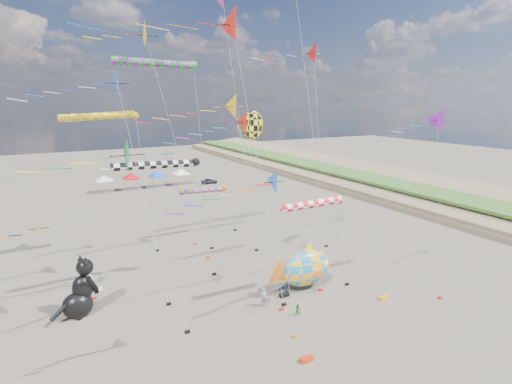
{
  "coord_description": "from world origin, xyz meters",
  "views": [
    {
      "loc": [
        -16.23,
        -18.26,
        17.0
      ],
      "look_at": [
        0.3,
        12.0,
        9.06
      ],
      "focal_mm": 28.0,
      "sensor_mm": 36.0,
      "label": 1
    }
  ],
  "objects_px": {
    "cat_inflatable": "(79,287)",
    "fish_inflatable": "(306,268)",
    "child_green": "(298,310)",
    "child_blue": "(286,288)",
    "parked_car": "(209,181)",
    "person_adult": "(264,297)"
  },
  "relations": [
    {
      "from": "cat_inflatable",
      "to": "fish_inflatable",
      "type": "distance_m",
      "value": 19.2
    },
    {
      "from": "cat_inflatable",
      "to": "person_adult",
      "type": "bearing_deg",
      "value": -46.7
    },
    {
      "from": "person_adult",
      "to": "cat_inflatable",
      "type": "bearing_deg",
      "value": 146.52
    },
    {
      "from": "cat_inflatable",
      "to": "parked_car",
      "type": "relative_size",
      "value": 1.45
    },
    {
      "from": "child_green",
      "to": "parked_car",
      "type": "relative_size",
      "value": 0.3
    },
    {
      "from": "fish_inflatable",
      "to": "parked_car",
      "type": "height_order",
      "value": "fish_inflatable"
    },
    {
      "from": "fish_inflatable",
      "to": "person_adult",
      "type": "height_order",
      "value": "fish_inflatable"
    },
    {
      "from": "parked_car",
      "to": "person_adult",
      "type": "bearing_deg",
      "value": 163.28
    },
    {
      "from": "cat_inflatable",
      "to": "child_blue",
      "type": "height_order",
      "value": "cat_inflatable"
    },
    {
      "from": "person_adult",
      "to": "child_green",
      "type": "relative_size",
      "value": 1.65
    },
    {
      "from": "child_green",
      "to": "person_adult",
      "type": "bearing_deg",
      "value": 132.53
    },
    {
      "from": "person_adult",
      "to": "child_blue",
      "type": "bearing_deg",
      "value": 8.43
    },
    {
      "from": "child_green",
      "to": "parked_car",
      "type": "distance_m",
      "value": 53.97
    },
    {
      "from": "cat_inflatable",
      "to": "child_green",
      "type": "relative_size",
      "value": 4.89
    },
    {
      "from": "child_green",
      "to": "child_blue",
      "type": "height_order",
      "value": "child_green"
    },
    {
      "from": "cat_inflatable",
      "to": "child_blue",
      "type": "relative_size",
      "value": 4.9
    },
    {
      "from": "fish_inflatable",
      "to": "child_blue",
      "type": "relative_size",
      "value": 6.71
    },
    {
      "from": "fish_inflatable",
      "to": "child_blue",
      "type": "bearing_deg",
      "value": 176.54
    },
    {
      "from": "fish_inflatable",
      "to": "parked_car",
      "type": "distance_m",
      "value": 49.81
    },
    {
      "from": "child_green",
      "to": "child_blue",
      "type": "distance_m",
      "value": 3.84
    },
    {
      "from": "fish_inflatable",
      "to": "person_adult",
      "type": "xyz_separation_m",
      "value": [
        -4.85,
        -0.83,
        -1.26
      ]
    },
    {
      "from": "child_blue",
      "to": "child_green",
      "type": "bearing_deg",
      "value": -157.51
    }
  ]
}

